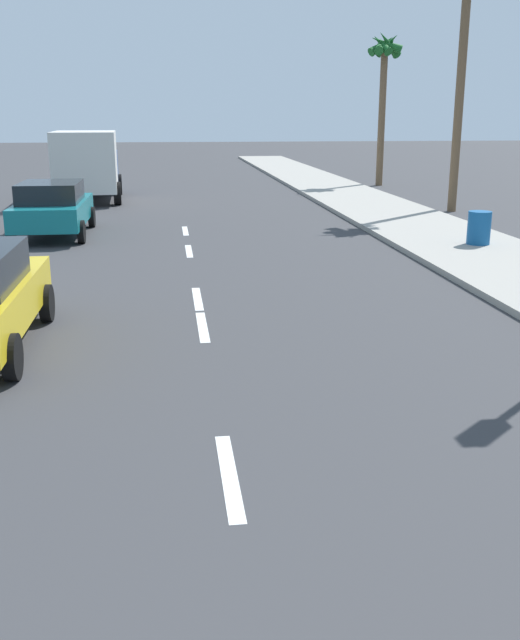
{
  "coord_description": "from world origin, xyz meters",
  "views": [
    {
      "loc": [
        -0.51,
        0.73,
        3.41
      ],
      "look_at": [
        0.52,
        8.81,
        1.1
      ],
      "focal_mm": 40.59,
      "sensor_mm": 36.0,
      "label": 1
    }
  ],
  "objects_px": {
    "parked_car_teal": "(53,207)",
    "trash_bin_far": "(479,228)",
    "palm_tree_distant": "(384,64)",
    "palm_tree_far": "(466,3)",
    "delivery_truck": "(87,164)"
  },
  "relations": [
    {
      "from": "parked_car_teal",
      "to": "palm_tree_far",
      "type": "height_order",
      "value": "palm_tree_far"
    },
    {
      "from": "palm_tree_far",
      "to": "palm_tree_distant",
      "type": "height_order",
      "value": "palm_tree_far"
    },
    {
      "from": "parked_car_teal",
      "to": "trash_bin_far",
      "type": "distance_m",
      "value": 12.01
    },
    {
      "from": "parked_car_teal",
      "to": "trash_bin_far",
      "type": "bearing_deg",
      "value": -18.2
    },
    {
      "from": "parked_car_teal",
      "to": "trash_bin_far",
      "type": "xyz_separation_m",
      "value": [
        11.41,
        -3.73,
        -0.27
      ]
    },
    {
      "from": "palm_tree_far",
      "to": "palm_tree_distant",
      "type": "bearing_deg",
      "value": 88.65
    },
    {
      "from": "parked_car_teal",
      "to": "palm_tree_distant",
      "type": "xyz_separation_m",
      "value": [
        13.95,
        14.19,
        4.96
      ]
    },
    {
      "from": "parked_car_teal",
      "to": "palm_tree_far",
      "type": "distance_m",
      "value": 15.58
    },
    {
      "from": "palm_tree_distant",
      "to": "palm_tree_far",
      "type": "bearing_deg",
      "value": -91.35
    },
    {
      "from": "parked_car_teal",
      "to": "palm_tree_far",
      "type": "bearing_deg",
      "value": 15.77
    },
    {
      "from": "delivery_truck",
      "to": "palm_tree_far",
      "type": "height_order",
      "value": "palm_tree_far"
    },
    {
      "from": "palm_tree_distant",
      "to": "trash_bin_far",
      "type": "relative_size",
      "value": 8.59
    },
    {
      "from": "trash_bin_far",
      "to": "parked_car_teal",
      "type": "bearing_deg",
      "value": 161.92
    },
    {
      "from": "palm_tree_distant",
      "to": "trash_bin_far",
      "type": "height_order",
      "value": "palm_tree_distant"
    },
    {
      "from": "parked_car_teal",
      "to": "palm_tree_distant",
      "type": "relative_size",
      "value": 0.61
    }
  ]
}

